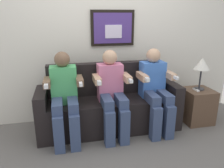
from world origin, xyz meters
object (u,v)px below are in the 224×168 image
couch (109,107)px  person_on_right (155,88)px  table_lamp (202,65)px  person_in_middle (112,91)px  spare_remote_on_table (196,90)px  side_table_right (197,106)px  person_on_left (64,94)px

couch → person_on_right: (0.59, -0.17, 0.29)m
table_lamp → person_in_middle: bearing=-176.8°
table_lamp → spare_remote_on_table: (-0.07, -0.03, -0.35)m
couch → table_lamp: table_lamp is taller
person_on_right → spare_remote_on_table: bearing=4.0°
person_in_middle → side_table_right: size_ratio=2.22×
table_lamp → spare_remote_on_table: table_lamp is taller
person_in_middle → person_on_right: bearing=0.0°
table_lamp → person_on_right: bearing=-174.2°
couch → spare_remote_on_table: bearing=-5.6°
person_on_left → side_table_right: (1.90, 0.06, -0.36)m
side_table_right → spare_remote_on_table: bearing=-165.2°
couch → spare_remote_on_table: couch is taller
person_on_right → spare_remote_on_table: (0.65, 0.05, -0.10)m
side_table_right → person_on_left: bearing=-178.1°
side_table_right → spare_remote_on_table: spare_remote_on_table is taller
side_table_right → spare_remote_on_table: 0.27m
couch → person_on_left: 0.68m
person_on_left → side_table_right: person_on_left is taller
person_on_right → side_table_right: size_ratio=2.22×
person_on_left → couch: bearing=15.8°
person_on_left → person_on_right: same height
person_in_middle → spare_remote_on_table: bearing=2.1°
person_on_left → side_table_right: bearing=1.9°
spare_remote_on_table → couch: bearing=174.4°
couch → side_table_right: bearing=-4.6°
couch → spare_remote_on_table: (1.24, -0.12, 0.20)m
person_in_middle → couch: bearing=90.0°
couch → table_lamp: size_ratio=4.15×
table_lamp → spare_remote_on_table: 0.36m
table_lamp → couch: bearing=175.9°
couch → side_table_right: 1.31m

